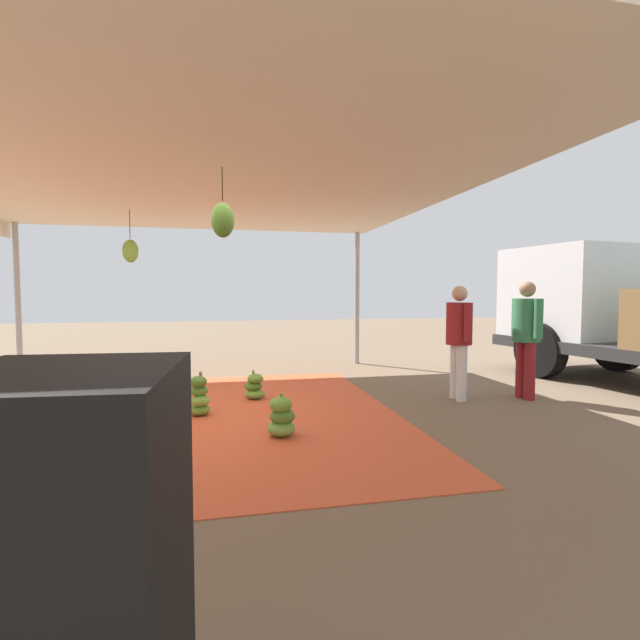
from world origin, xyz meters
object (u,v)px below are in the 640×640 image
Objects in this scene: banana_bunch_0 at (50,376)px; worker_1 at (459,334)px; banana_bunch_3 at (255,387)px; banana_bunch_8 at (199,397)px; banana_bunch_2 at (282,418)px; worker_0 at (526,330)px; banana_bunch_5 at (105,374)px; banana_bunch_6 at (154,396)px; banana_bunch_4 at (52,424)px.

banana_bunch_0 is 6.32m from worker_1.
banana_bunch_3 is (1.28, 3.11, -0.06)m from banana_bunch_0.
banana_bunch_8 is (0.78, -0.74, 0.06)m from banana_bunch_3.
banana_bunch_2 is 3.94m from worker_0.
banana_bunch_8 is at bearing 37.30° from banana_bunch_5.
worker_1 reaches higher than banana_bunch_3.
banana_bunch_2 is at bearing -74.30° from worker_0.
worker_0 is 1.04× the size of worker_1.
banana_bunch_5 is 1.89m from banana_bunch_6.
worker_1 reaches higher than banana_bunch_4.
worker_1 is at bearing 92.24° from banana_bunch_8.
worker_1 is at bearing 69.69° from banana_bunch_5.
banana_bunch_4 is 0.87× the size of banana_bunch_8.
banana_bunch_5 is 1.20× the size of banana_bunch_6.
banana_bunch_3 is 0.25× the size of worker_1.
banana_bunch_8 is (0.44, 0.60, 0.06)m from banana_bunch_6.
banana_bunch_5 is 0.32× the size of worker_1.
worker_1 is at bearing 77.53° from banana_bunch_3.
banana_bunch_6 is at bearing 47.54° from banana_bunch_0.
banana_bunch_0 is at bearing -112.38° from banana_bunch_3.
banana_bunch_5 is at bearing -149.14° from banana_bunch_6.
worker_1 is at bearing 100.64° from banana_bunch_4.
banana_bunch_4 is at bearing -95.86° from banana_bunch_2.
banana_bunch_3 is at bearing 67.62° from banana_bunch_0.
banana_bunch_8 is at bearing 119.58° from banana_bunch_4.
banana_bunch_4 is 0.29× the size of worker_1.
banana_bunch_5 is at bearing -176.95° from banana_bunch_4.
worker_1 is (1.91, 5.98, 0.72)m from banana_bunch_0.
worker_0 is (-0.00, 4.61, 0.75)m from banana_bunch_8.
banana_bunch_2 is at bearing 4.87° from banana_bunch_3.
worker_0 is (2.05, 6.97, 0.76)m from banana_bunch_0.
banana_bunch_8 reaches higher than banana_bunch_0.
banana_bunch_6 reaches higher than banana_bunch_3.
banana_bunch_8 is (2.06, 2.37, 0.00)m from banana_bunch_0.
banana_bunch_4 is 1.49m from banana_bunch_6.
banana_bunch_4 is 6.13m from worker_0.
worker_1 is (-0.14, 3.61, 0.71)m from banana_bunch_8.
banana_bunch_4 reaches higher than banana_bunch_6.
banana_bunch_3 is at bearing -102.47° from worker_1.
banana_bunch_6 is (0.34, -1.34, 0.01)m from banana_bunch_3.
banana_bunch_5 is 0.95× the size of banana_bunch_8.
worker_0 is at bearing 82.09° from worker_1.
banana_bunch_2 is (3.10, 3.26, -0.03)m from banana_bunch_0.
banana_bunch_0 is 3.13m from banana_bunch_8.
worker_0 reaches higher than banana_bunch_4.
banana_bunch_6 is (-1.48, -1.49, -0.02)m from banana_bunch_2.
banana_bunch_0 reaches higher than banana_bunch_2.
worker_0 is (0.44, 5.21, 0.81)m from banana_bunch_6.
banana_bunch_3 is 2.64m from banana_bunch_5.
worker_0 reaches higher than banana_bunch_0.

